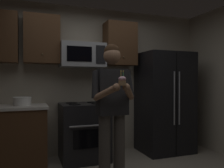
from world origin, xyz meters
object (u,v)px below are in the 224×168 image
at_px(refrigerator, 165,102).
at_px(bowl_large_white, 22,101).
at_px(person, 112,104).
at_px(cupcake, 122,81).
at_px(oven_range, 84,132).
at_px(microwave, 82,55).

bearing_deg(refrigerator, bowl_large_white, 177.47).
xyz_separation_m(person, cupcake, (0.00, -0.33, 0.30)).
bearing_deg(oven_range, person, -81.03).
xyz_separation_m(refrigerator, bowl_large_white, (-2.44, 0.11, 0.09)).
height_order(person, cupcake, person).
distance_m(refrigerator, bowl_large_white, 2.45).
bearing_deg(microwave, person, -82.03).
relative_size(refrigerator, bowl_large_white, 6.59).
relative_size(microwave, bowl_large_white, 2.71).
distance_m(bowl_large_white, person, 1.49).
distance_m(microwave, person, 1.29).
bearing_deg(bowl_large_white, cupcake, -50.79).
bearing_deg(cupcake, oven_range, 96.67).
xyz_separation_m(microwave, refrigerator, (1.50, -0.16, -0.82)).
xyz_separation_m(oven_range, person, (0.15, -0.94, 0.53)).
distance_m(refrigerator, person, 1.63).
height_order(oven_range, refrigerator, refrigerator).
relative_size(refrigerator, cupcake, 10.35).
relative_size(oven_range, person, 0.53).
relative_size(oven_range, cupcake, 5.36).
relative_size(oven_range, microwave, 1.26).
bearing_deg(refrigerator, oven_range, 178.50).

